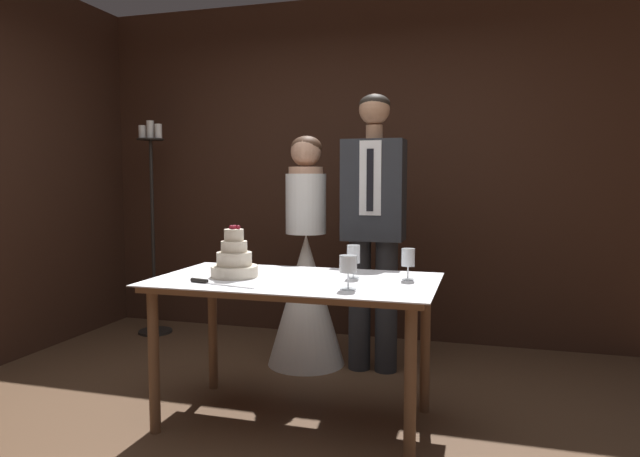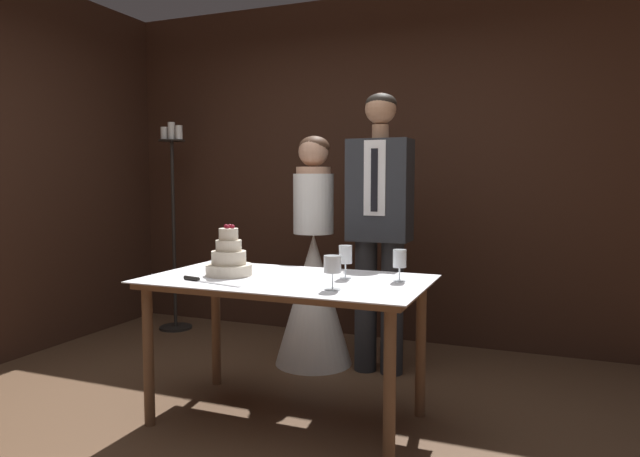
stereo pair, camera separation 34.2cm
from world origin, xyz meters
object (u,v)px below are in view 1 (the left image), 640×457
tiered_cake (234,261)px  wine_glass_middle (353,255)px  candle_stand (153,227)px  cake_table (295,295)px  bride (306,281)px  groom (374,219)px  cake_knife (210,282)px  wine_glass_near (408,258)px  wine_glass_far (348,265)px

tiered_cake → wine_glass_middle: 0.64m
tiered_cake → candle_stand: bearing=134.9°
cake_table → bride: size_ratio=0.93×
groom → candle_stand: groom is taller
cake_knife → wine_glass_middle: (0.65, 0.37, 0.11)m
cake_table → bride: bride is taller
wine_glass_middle → candle_stand: candle_stand is taller
cake_knife → bride: (0.13, 1.19, -0.19)m
wine_glass_near → wine_glass_middle: (-0.29, -0.02, 0.01)m
wine_glass_middle → bride: (-0.52, 0.82, -0.31)m
cake_table → tiered_cake: 0.38m
tiered_cake → wine_glass_far: tiered_cake is taller
wine_glass_near → bride: bearing=135.4°
groom → candle_stand: 2.00m
cake_knife → wine_glass_middle: 0.76m
wine_glass_middle → wine_glass_far: wine_glass_middle is taller
wine_glass_near → bride: (-0.81, 0.80, -0.30)m
candle_stand → wine_glass_far: bearing=-37.3°
bride → wine_glass_far: bearing=-63.4°
tiered_cake → wine_glass_far: size_ratio=1.71×
tiered_cake → wine_glass_middle: size_ratio=1.59×
tiered_cake → wine_glass_middle: bearing=13.3°
tiered_cake → wine_glass_near: 0.92m
bride → candle_stand: size_ratio=0.90×
cake_knife → candle_stand: size_ratio=0.21×
cake_table → cake_knife: (-0.37, -0.26, 0.09)m
tiered_cake → groom: groom is taller
wine_glass_far → groom: size_ratio=0.09×
groom → cake_table: bearing=-104.2°
wine_glass_middle → wine_glass_far: size_ratio=1.07×
groom → candle_stand: size_ratio=1.04×
wine_glass_far → candle_stand: size_ratio=0.09×
cake_knife → wine_glass_far: wine_glass_far is taller
tiered_cake → wine_glass_near: tiered_cake is taller
groom → cake_knife: bearing=-116.8°
candle_stand → wine_glass_middle: bearing=-31.8°
wine_glass_near → candle_stand: size_ratio=0.09×
tiered_cake → bride: size_ratio=0.18×
cake_table → wine_glass_far: (0.33, -0.21, 0.20)m
cake_knife → cake_table: bearing=47.5°
cake_table → candle_stand: bearing=141.7°
tiered_cake → groom: (0.57, 0.97, 0.17)m
cake_table → wine_glass_middle: bearing=21.4°
cake_table → tiered_cake: (-0.33, -0.03, 0.17)m
wine_glass_middle → groom: groom is taller
groom → candle_stand: bearing=167.8°
cake_table → wine_glass_near: 0.62m
wine_glass_far → bride: (-0.57, 1.14, -0.30)m
cake_table → groom: bearing=75.8°
wine_glass_near → wine_glass_far: same height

